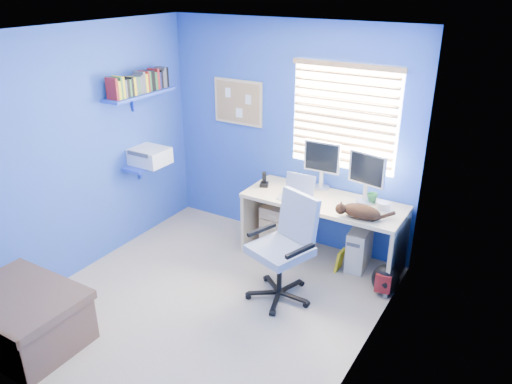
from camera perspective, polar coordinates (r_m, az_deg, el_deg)
The scene contains 23 objects.
floor at distance 4.96m, azimuth -5.49°, elevation -12.38°, with size 3.00×3.20×0.00m, color #C0B498.
ceiling at distance 4.03m, azimuth -6.92°, elevation 17.70°, with size 3.00×3.20×0.00m, color white.
wall_back at distance 5.62m, azimuth 3.70°, elevation 6.47°, with size 3.00×0.01×2.50m, color blue.
wall_front at distance 3.35m, azimuth -22.80°, elevation -8.05°, with size 3.00×0.01×2.50m, color blue.
wall_left at distance 5.34m, azimuth -19.19°, elevation 4.22°, with size 0.01×3.20×2.50m, color blue.
wall_right at distance 3.71m, azimuth 12.83°, elevation -3.54°, with size 0.01×3.20×2.50m, color blue.
desk at distance 5.43m, azimuth 7.57°, elevation -4.43°, with size 1.69×0.65×0.74m, color beige.
laptop at distance 5.22m, azimuth 4.56°, elevation 0.36°, with size 0.33×0.26×0.22m, color silver.
monitor_left at distance 5.44m, azimuth 7.59°, elevation 3.05°, with size 0.40×0.12×0.54m, color silver.
monitor_right at distance 5.18m, azimuth 12.54°, elevation 1.60°, with size 0.40×0.12×0.54m, color silver.
phone at distance 5.52m, azimuth 0.95°, elevation 1.49°, with size 0.09×0.11×0.17m, color black.
mug at distance 5.27m, azimuth 13.14°, elevation -0.69°, with size 0.10×0.09×0.10m, color #23662F.
cd_spindle at distance 5.17m, azimuth 14.34°, elevation -1.49°, with size 0.13×0.13×0.07m, color silver.
cat at distance 4.91m, azimuth 11.96°, elevation -2.21°, with size 0.38×0.20×0.13m, color black.
tower_pc at distance 5.49m, azimuth 11.76°, elevation -6.15°, with size 0.19×0.44×0.45m, color beige.
drawer_boxes at distance 5.67m, azimuth 2.58°, elevation -4.07°, with size 0.35×0.28×0.54m, color tan.
yellow_book at distance 5.42m, azimuth 9.53°, elevation -7.69°, with size 0.03×0.17×0.24m, color yellow.
backpack at distance 5.12m, azimuth 14.58°, elevation -9.69°, with size 0.28×0.21×0.32m, color black.
bed_corner at distance 4.78m, azimuth -25.15°, elevation -12.87°, with size 1.00×0.71×0.48m, color brown.
office_chair at distance 4.83m, azimuth 3.19°, elevation -7.87°, with size 0.77×0.77×1.04m.
window_blinds at distance 5.26m, azimuth 9.98°, elevation 8.34°, with size 1.15×0.05×1.10m.
corkboard at distance 5.84m, azimuth -2.06°, elevation 10.21°, with size 0.64×0.02×0.52m.
wall_shelves at distance 5.66m, azimuth -12.74°, elevation 8.00°, with size 0.42×0.90×1.05m.
Camera 1 is at (2.45, -3.18, 2.91)m, focal length 35.00 mm.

